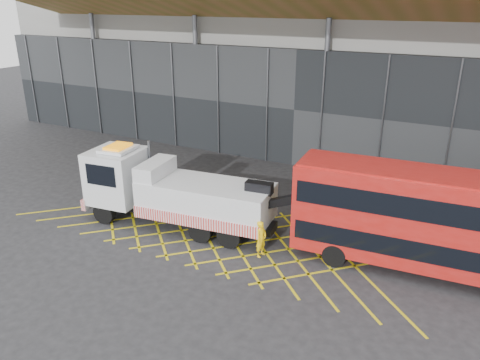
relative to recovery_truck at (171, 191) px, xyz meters
The scene contains 6 objects.
ground_plane 1.95m from the recovery_truck, 90.54° to the left, with size 120.00×120.00×0.00m, color #252527.
road_markings 3.08m from the recovery_truck, 10.34° to the left, with size 21.56×7.16×0.01m.
construction_building 20.21m from the recovery_truck, 84.19° to the left, with size 55.00×23.97×18.00m.
recovery_truck is the anchor object (origin of this frame).
bus_towed 12.28m from the recovery_truck, ahead, with size 11.37×3.46×4.56m.
worker 5.63m from the recovery_truck, ahead, with size 0.64×0.42×1.75m, color yellow.
Camera 1 is at (13.52, -18.33, 11.19)m, focal length 35.00 mm.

